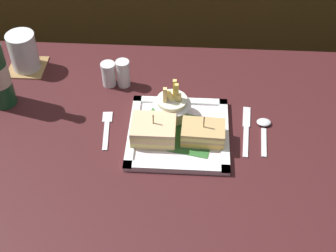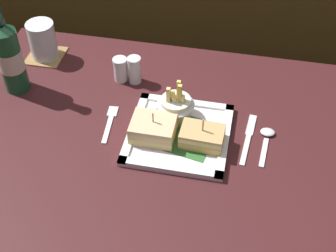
{
  "view_description": "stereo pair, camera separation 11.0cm",
  "coord_description": "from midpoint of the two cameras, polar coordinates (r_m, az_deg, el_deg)",
  "views": [
    {
      "loc": [
        0.07,
        -0.77,
        1.6
      ],
      "look_at": [
        0.02,
        0.01,
        0.82
      ],
      "focal_mm": 50.89,
      "sensor_mm": 36.0,
      "label": 1
    },
    {
      "loc": [
        0.18,
        -0.75,
        1.6
      ],
      "look_at": [
        0.02,
        0.01,
        0.82
      ],
      "focal_mm": 50.89,
      "sensor_mm": 36.0,
      "label": 2
    }
  ],
  "objects": [
    {
      "name": "dining_table",
      "position": [
        1.27,
        -3.65,
        -7.47
      ],
      "size": [
        1.02,
        0.76,
        0.78
      ],
      "color": "#3D171A",
      "rests_on": "ground_plane"
    },
    {
      "name": "square_plate",
      "position": [
        1.13,
        -1.52,
        -1.03
      ],
      "size": [
        0.24,
        0.24,
        0.02
      ],
      "color": "white",
      "rests_on": "dining_table"
    },
    {
      "name": "sandwich_half_left",
      "position": [
        1.1,
        -4.61,
        -0.74
      ],
      "size": [
        0.1,
        0.08,
        0.07
      ],
      "color": "#D5B77E",
      "rests_on": "square_plate"
    },
    {
      "name": "sandwich_half_right",
      "position": [
        1.1,
        1.36,
        -1.08
      ],
      "size": [
        0.1,
        0.07,
        0.08
      ],
      "color": "tan",
      "rests_on": "square_plate"
    },
    {
      "name": "fries_cup",
      "position": [
        1.14,
        -2.28,
        2.5
      ],
      "size": [
        0.09,
        0.09,
        0.11
      ],
      "color": "silver",
      "rests_on": "square_plate"
    },
    {
      "name": "drink_coaster",
      "position": [
        1.4,
        -18.67,
        6.59
      ],
      "size": [
        0.1,
        0.1,
        0.0
      ],
      "primitive_type": "cube",
      "color": "olive",
      "rests_on": "dining_table"
    },
    {
      "name": "water_glass",
      "position": [
        1.38,
        -19.12,
        8.1
      ],
      "size": [
        0.08,
        0.08,
        0.1
      ],
      "color": "silver",
      "rests_on": "dining_table"
    },
    {
      "name": "fork",
      "position": [
        1.17,
        -10.06,
        -0.32
      ],
      "size": [
        0.03,
        0.13,
        0.0
      ],
      "color": "silver",
      "rests_on": "dining_table"
    },
    {
      "name": "knife",
      "position": [
        1.16,
        6.68,
        -0.45
      ],
      "size": [
        0.03,
        0.17,
        0.0
      ],
      "color": "silver",
      "rests_on": "dining_table"
    },
    {
      "name": "spoon",
      "position": [
        1.16,
        8.77,
        -0.28
      ],
      "size": [
        0.04,
        0.12,
        0.01
      ],
      "color": "silver",
      "rests_on": "dining_table"
    },
    {
      "name": "salt_shaker",
      "position": [
        1.27,
        -9.59,
        5.89
      ],
      "size": [
        0.04,
        0.04,
        0.07
      ],
      "color": "silver",
      "rests_on": "dining_table"
    },
    {
      "name": "pepper_shaker",
      "position": [
        1.26,
        -7.89,
        5.99
      ],
      "size": [
        0.04,
        0.04,
        0.08
      ],
      "color": "silver",
      "rests_on": "dining_table"
    }
  ]
}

